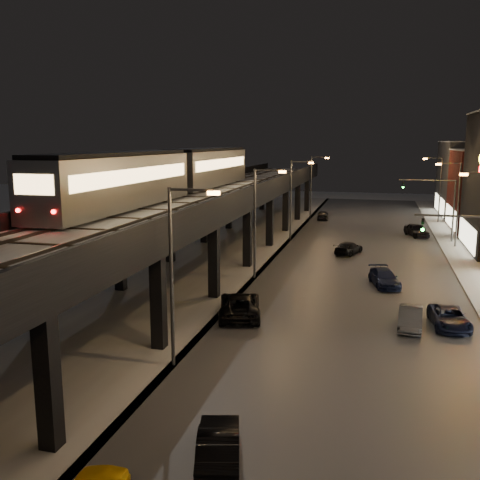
# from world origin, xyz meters

# --- Properties ---
(road_surface) EXTENTS (17.00, 120.00, 0.06)m
(road_surface) POSITION_xyz_m (7.50, 35.00, 0.03)
(road_surface) COLOR #46474D
(road_surface) RESTS_ON ground
(under_viaduct_pavement) EXTENTS (11.00, 120.00, 0.06)m
(under_viaduct_pavement) POSITION_xyz_m (-6.00, 35.00, 0.03)
(under_viaduct_pavement) COLOR #9FA1A8
(under_viaduct_pavement) RESTS_ON ground
(elevated_viaduct) EXTENTS (9.00, 100.00, 6.30)m
(elevated_viaduct) POSITION_xyz_m (-6.00, 31.84, 5.62)
(elevated_viaduct) COLOR black
(elevated_viaduct) RESTS_ON ground
(viaduct_trackbed) EXTENTS (8.40, 100.00, 0.32)m
(viaduct_trackbed) POSITION_xyz_m (-6.01, 31.97, 6.39)
(viaduct_trackbed) COLOR #B2B7C1
(viaduct_trackbed) RESTS_ON elevated_viaduct
(viaduct_parapet_streetside) EXTENTS (0.30, 100.00, 1.10)m
(viaduct_parapet_streetside) POSITION_xyz_m (-1.65, 32.00, 6.85)
(viaduct_parapet_streetside) COLOR black
(viaduct_parapet_streetside) RESTS_ON elevated_viaduct
(viaduct_parapet_far) EXTENTS (0.30, 100.00, 1.10)m
(viaduct_parapet_far) POSITION_xyz_m (-10.35, 32.00, 6.85)
(viaduct_parapet_far) COLOR black
(viaduct_parapet_far) RESTS_ON elevated_viaduct
(streetlight_left_1) EXTENTS (2.57, 0.28, 9.00)m
(streetlight_left_1) POSITION_xyz_m (-0.43, 13.00, 5.24)
(streetlight_left_1) COLOR #38383A
(streetlight_left_1) RESTS_ON ground
(streetlight_left_2) EXTENTS (2.57, 0.28, 9.00)m
(streetlight_left_2) POSITION_xyz_m (-0.43, 31.00, 5.24)
(streetlight_left_2) COLOR #38383A
(streetlight_left_2) RESTS_ON ground
(streetlight_left_3) EXTENTS (2.57, 0.28, 9.00)m
(streetlight_left_3) POSITION_xyz_m (-0.43, 49.00, 5.24)
(streetlight_left_3) COLOR #38383A
(streetlight_left_3) RESTS_ON ground
(streetlight_right_3) EXTENTS (2.56, 0.28, 9.00)m
(streetlight_right_3) POSITION_xyz_m (16.73, 49.00, 5.24)
(streetlight_right_3) COLOR #38383A
(streetlight_right_3) RESTS_ON ground
(streetlight_left_4) EXTENTS (2.57, 0.28, 9.00)m
(streetlight_left_4) POSITION_xyz_m (-0.43, 67.00, 5.24)
(streetlight_left_4) COLOR #38383A
(streetlight_left_4) RESTS_ON ground
(streetlight_right_4) EXTENTS (2.56, 0.28, 9.00)m
(streetlight_right_4) POSITION_xyz_m (16.73, 67.00, 5.24)
(streetlight_right_4) COLOR #38383A
(streetlight_right_4) RESTS_ON ground
(traffic_light_rig_b) EXTENTS (6.10, 0.34, 7.00)m
(traffic_light_rig_b) POSITION_xyz_m (15.84, 52.00, 4.50)
(traffic_light_rig_b) COLOR #38383A
(traffic_light_rig_b) RESTS_ON ground
(subway_train) EXTENTS (3.18, 39.14, 3.81)m
(subway_train) POSITION_xyz_m (-8.50, 33.09, 8.51)
(subway_train) COLOR gray
(subway_train) RESTS_ON viaduct_trackbed
(car_near_white) EXTENTS (2.46, 4.36, 1.36)m
(car_near_white) POSITION_xyz_m (3.94, 5.58, 0.68)
(car_near_white) COLOR black
(car_near_white) RESTS_ON ground
(car_mid_silver) EXTENTS (3.80, 5.95, 1.53)m
(car_mid_silver) POSITION_xyz_m (0.61, 21.21, 0.76)
(car_mid_silver) COLOR black
(car_mid_silver) RESTS_ON ground
(car_mid_dark) EXTENTS (2.98, 4.59, 1.24)m
(car_mid_dark) POSITION_xyz_m (6.22, 42.60, 0.62)
(car_mid_dark) COLOR black
(car_mid_dark) RESTS_ON ground
(car_far_white) EXTENTS (1.84, 3.88, 1.28)m
(car_far_white) POSITION_xyz_m (1.23, 65.97, 0.64)
(car_far_white) COLOR black
(car_far_white) RESTS_ON ground
(car_onc_silver) EXTENTS (1.62, 3.97, 1.28)m
(car_onc_silver) POSITION_xyz_m (11.10, 21.61, 0.64)
(car_onc_silver) COLOR #3C4048
(car_onc_silver) RESTS_ON ground
(car_onc_dark) EXTENTS (2.41, 4.54, 1.22)m
(car_onc_dark) POSITION_xyz_m (13.40, 22.36, 0.61)
(car_onc_dark) COLOR black
(car_onc_dark) RESTS_ON ground
(car_onc_white) EXTENTS (2.81, 4.68, 1.27)m
(car_onc_white) POSITION_xyz_m (9.63, 31.14, 0.63)
(car_onc_white) COLOR #0F1636
(car_onc_white) RESTS_ON ground
(car_onc_red) EXTENTS (3.11, 4.72, 1.49)m
(car_onc_red) POSITION_xyz_m (13.41, 54.83, 0.75)
(car_onc_red) COLOR black
(car_onc_red) RESTS_ON ground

